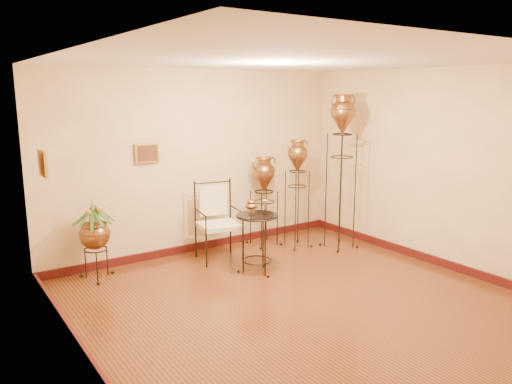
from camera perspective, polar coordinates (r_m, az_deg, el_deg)
ground at (r=6.10m, az=5.04°, el=-12.49°), size 5.00×5.00×0.00m
room_shell at (r=5.63m, az=5.25°, el=3.86°), size 5.02×5.02×2.81m
amphora_tall at (r=7.94m, az=9.70°, el=2.48°), size 0.49×0.49×2.46m
amphora_mid at (r=7.95m, az=4.72°, el=-0.11°), size 0.47×0.47×1.75m
amphora_short at (r=8.08m, az=0.91°, el=-0.99°), size 0.50×0.50×1.47m
planter_urn at (r=6.94m, az=-17.98°, el=-4.27°), size 0.72×0.72×1.18m
armchair at (r=7.38m, az=-4.28°, el=-3.46°), size 0.75×0.71×1.15m
side_table at (r=6.90m, az=0.12°, el=-5.76°), size 0.65×0.65×1.04m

